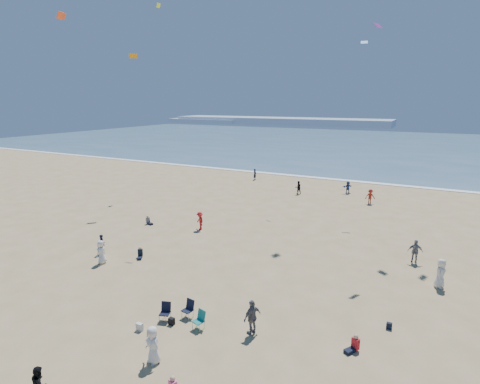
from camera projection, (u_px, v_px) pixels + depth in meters
The scene contains 12 objects.
ground at pixel (118, 365), 16.75m from camera, with size 220.00×220.00×0.00m, color tan.
ocean at pixel (384, 146), 98.72m from camera, with size 220.00×100.00×0.06m, color #476B84.
surf_line at pixel (342, 180), 55.57m from camera, with size 220.00×1.20×0.08m, color white.
headland_far at pixel (278, 121), 189.83m from camera, with size 110.00×20.00×3.20m, color #7A8EA8.
headland_near at pixel (206, 121), 203.50m from camera, with size 40.00×14.00×2.00m, color #7A8EA8.
standing_flyers at pixel (300, 250), 27.37m from camera, with size 29.70×43.80×1.90m.
seated_group at pixel (168, 298), 21.64m from camera, with size 22.26×22.52×0.84m.
chair_cluster at pixel (183, 314), 19.86m from camera, with size 2.75×1.52×1.00m.
white_tote at pixel (140, 327), 19.25m from camera, with size 0.35×0.20×0.40m, color silver.
black_backpack at pixel (172, 321), 19.75m from camera, with size 0.30×0.22×0.38m, color black.
navy_bag at pixel (389, 326), 19.38m from camera, with size 0.28×0.18×0.34m, color black.
kites_aloft at pixel (418, 33), 19.77m from camera, with size 44.61×41.20×30.71m.
Camera 1 is at (11.47, -10.31, 11.52)m, focal length 28.00 mm.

